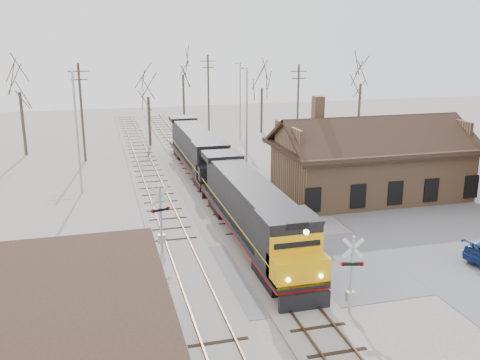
% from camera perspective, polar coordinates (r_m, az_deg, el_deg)
% --- Properties ---
extents(ground, '(140.00, 140.00, 0.00)m').
position_cam_1_polar(ground, '(29.64, 3.70, -9.88)').
color(ground, '#A39D93').
rests_on(ground, ground).
extents(road, '(60.00, 9.00, 0.03)m').
position_cam_1_polar(road, '(29.63, 3.70, -9.85)').
color(road, slate).
rests_on(road, ground).
extents(track_main, '(3.40, 90.00, 0.24)m').
position_cam_1_polar(track_main, '(43.15, -2.65, -1.56)').
color(track_main, '#A39D93').
rests_on(track_main, ground).
extents(track_siding, '(3.40, 90.00, 0.24)m').
position_cam_1_polar(track_siding, '(42.47, -8.59, -2.00)').
color(track_siding, '#A39D93').
rests_on(track_siding, ground).
extents(depot, '(15.20, 9.31, 7.90)m').
position_cam_1_polar(depot, '(43.92, 13.65, 1.49)').
color(depot, '#8F684A').
rests_on(depot, ground).
extents(locomotive_lead, '(2.72, 18.25, 4.05)m').
position_cam_1_polar(locomotive_lead, '(32.54, 1.42, -3.46)').
color(locomotive_lead, black).
rests_on(locomotive_lead, ground).
extents(locomotive_trailing, '(2.72, 18.25, 3.83)m').
position_cam_1_polar(locomotive_trailing, '(49.95, -4.58, 3.20)').
color(locomotive_trailing, black).
rests_on(locomotive_trailing, ground).
extents(crossbuck_near, '(1.08, 0.36, 3.85)m').
position_cam_1_polar(crossbuck_near, '(25.42, 11.80, -10.14)').
color(crossbuck_near, '#A5A8AD').
rests_on(crossbuck_near, ground).
extents(crossbuck_far, '(1.17, 0.44, 4.23)m').
position_cam_1_polar(crossbuck_far, '(31.61, -8.43, -4.49)').
color(crossbuck_far, '#A5A8AD').
rests_on(crossbuck_far, ground).
extents(streetlight_a, '(0.25, 2.04, 9.89)m').
position_cam_1_polar(streetlight_a, '(44.66, -17.03, 5.51)').
color(streetlight_a, '#A5A8AD').
rests_on(streetlight_a, ground).
extents(streetlight_b, '(0.25, 2.04, 9.82)m').
position_cam_1_polar(streetlight_b, '(47.74, 0.68, 6.74)').
color(streetlight_b, '#A5A8AD').
rests_on(streetlight_b, ground).
extents(streetlight_c, '(0.25, 2.04, 9.35)m').
position_cam_1_polar(streetlight_c, '(64.41, -0.01, 8.78)').
color(streetlight_c, '#A5A8AD').
rests_on(streetlight_c, ground).
extents(utility_pole_a, '(2.00, 0.24, 9.84)m').
position_cam_1_polar(utility_pole_a, '(55.91, -16.54, 7.07)').
color(utility_pole_a, '#382D23').
rests_on(utility_pole_a, ground).
extents(utility_pole_b, '(2.00, 0.24, 10.01)m').
position_cam_1_polar(utility_pole_b, '(69.87, -3.39, 9.29)').
color(utility_pole_b, '#382D23').
rests_on(utility_pole_b, ground).
extents(utility_pole_c, '(2.00, 0.24, 9.23)m').
position_cam_1_polar(utility_pole_c, '(62.87, 6.20, 8.18)').
color(utility_pole_c, '#382D23').
rests_on(utility_pole_c, ground).
extents(tree_a, '(4.48, 4.48, 10.98)m').
position_cam_1_polar(tree_a, '(60.55, -22.56, 9.68)').
color(tree_a, '#382D23').
rests_on(tree_a, ground).
extents(tree_b, '(3.79, 3.79, 9.28)m').
position_cam_1_polar(tree_b, '(61.82, -9.80, 9.58)').
color(tree_b, '#382D23').
rests_on(tree_b, ground).
extents(tree_c, '(4.66, 4.66, 11.41)m').
position_cam_1_polar(tree_c, '(76.77, -6.12, 11.94)').
color(tree_c, '#382D23').
rests_on(tree_c, ground).
extents(tree_d, '(3.87, 3.87, 9.49)m').
position_cam_1_polar(tree_d, '(69.88, 2.35, 10.56)').
color(tree_d, '#382D23').
rests_on(tree_d, ground).
extents(tree_e, '(4.40, 4.40, 10.79)m').
position_cam_1_polar(tree_e, '(68.39, 12.80, 10.87)').
color(tree_e, '#382D23').
rests_on(tree_e, ground).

